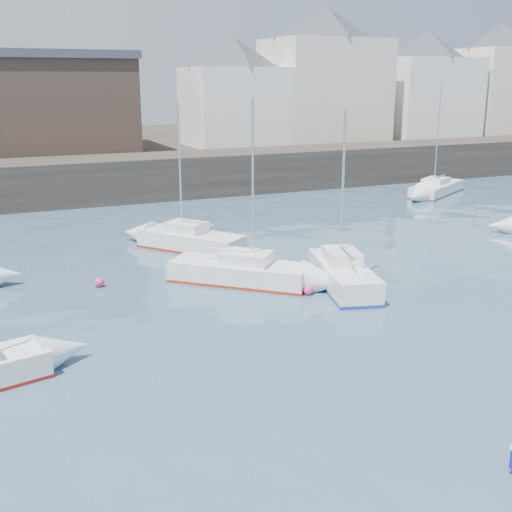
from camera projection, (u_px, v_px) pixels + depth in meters
name	position (u px, v px, depth m)	size (l,w,h in m)	color
water	(454.00, 436.00, 15.61)	(220.00, 220.00, 0.00)	#2D4760
quay_wall	(127.00, 178.00, 46.07)	(90.00, 5.00, 3.00)	#28231E
land_strip	(85.00, 153.00, 61.96)	(90.00, 32.00, 2.80)	#28231E
bldg_east_a	(324.00, 74.00, 58.06)	(13.36, 13.36, 11.80)	beige
bldg_east_b	(426.00, 84.00, 62.14)	(11.88, 11.88, 9.95)	white
bldg_east_c	(497.00, 79.00, 65.51)	(11.14, 11.14, 10.95)	beige
bldg_east_d	(234.00, 91.00, 54.50)	(11.14, 11.14, 8.95)	white
warehouse	(23.00, 102.00, 49.42)	(16.40, 10.40, 7.60)	#3D2D26
sailboat_b	(241.00, 271.00, 27.17)	(5.68, 5.41, 7.66)	white
sailboat_c	(343.00, 274.00, 26.63)	(3.14, 5.74, 7.20)	white
sailboat_f	(191.00, 240.00, 32.37)	(4.79, 5.57, 7.29)	white
sailboat_g	(437.00, 188.00, 48.05)	(6.44, 4.91, 7.95)	white
buoy_mid	(308.00, 295.00, 25.78)	(0.39, 0.39, 0.39)	#D52C6E
buoy_far	(100.00, 287.00, 26.77)	(0.40, 0.40, 0.40)	#D52C6E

